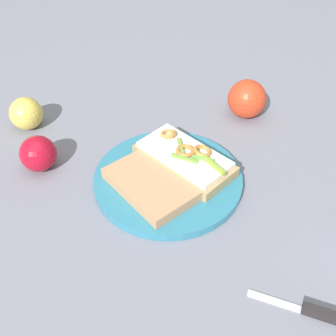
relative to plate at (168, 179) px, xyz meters
name	(u,v)px	position (x,y,z in m)	size (l,w,h in m)	color
ground_plane	(168,182)	(0.00, 0.00, -0.01)	(2.00, 2.00, 0.00)	slate
plate	(168,179)	(0.00, 0.00, 0.00)	(0.27, 0.27, 0.02)	teal
sandwich	(185,158)	(0.03, 0.03, 0.02)	(0.20, 0.19, 0.04)	tan
bread_slice_side	(151,184)	(-0.03, -0.03, 0.02)	(0.16, 0.10, 0.02)	tan
apple_0	(38,154)	(-0.24, 0.04, 0.03)	(0.07, 0.07, 0.07)	#B20F22
apple_1	(247,99)	(0.17, 0.22, 0.03)	(0.08, 0.08, 0.08)	red
apple_2	(26,113)	(-0.30, 0.17, 0.03)	(0.07, 0.07, 0.07)	#DBC04E
knife	(311,311)	(0.20, -0.25, 0.00)	(0.13, 0.06, 0.02)	silver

